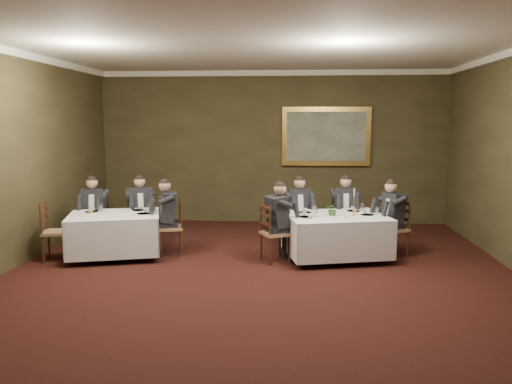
# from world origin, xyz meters

# --- Properties ---
(ground) EXTENTS (10.00, 10.00, 0.00)m
(ground) POSITION_xyz_m (0.00, 0.00, 0.00)
(ground) COLOR black
(ground) RESTS_ON ground
(ceiling) EXTENTS (8.00, 10.00, 0.10)m
(ceiling) POSITION_xyz_m (0.00, 0.00, 3.50)
(ceiling) COLOR silver
(ceiling) RESTS_ON back_wall
(back_wall) EXTENTS (8.00, 0.10, 3.50)m
(back_wall) POSITION_xyz_m (0.00, 5.00, 1.75)
(back_wall) COLOR #332B19
(back_wall) RESTS_ON ground
(front_wall) EXTENTS (8.00, 0.10, 3.50)m
(front_wall) POSITION_xyz_m (0.00, -5.00, 1.75)
(front_wall) COLOR #332B19
(front_wall) RESTS_ON ground
(crown_molding) EXTENTS (8.00, 10.00, 0.12)m
(crown_molding) POSITION_xyz_m (0.00, 0.00, 3.44)
(crown_molding) COLOR white
(crown_molding) RESTS_ON back_wall
(table_main) EXTENTS (1.95, 1.66, 0.67)m
(table_main) POSITION_xyz_m (1.23, 1.88, 0.45)
(table_main) COLOR black
(table_main) RESTS_ON ground
(table_second) EXTENTS (1.80, 1.55, 0.67)m
(table_second) POSITION_xyz_m (-2.60, 1.69, 0.45)
(table_second) COLOR black
(table_second) RESTS_ON ground
(chair_main_backleft) EXTENTS (0.56, 0.54, 1.00)m
(chair_main_backleft) POSITION_xyz_m (0.58, 2.62, 0.28)
(chair_main_backleft) COLOR #97724D
(chair_main_backleft) RESTS_ON ground
(diner_main_backleft) EXTENTS (0.54, 0.59, 1.35)m
(diner_main_backleft) POSITION_xyz_m (0.59, 2.61, 0.51)
(diner_main_backleft) COLOR black
(diner_main_backleft) RESTS_ON chair_main_backleft
(chair_main_backright) EXTENTS (0.49, 0.47, 1.00)m
(chair_main_backright) POSITION_xyz_m (1.47, 2.84, 0.28)
(chair_main_backright) COLOR #97724D
(chair_main_backright) RESTS_ON ground
(diner_main_backright) EXTENTS (0.46, 0.53, 1.35)m
(diner_main_backright) POSITION_xyz_m (1.47, 2.82, 0.51)
(diner_main_backright) COLOR black
(diner_main_backright) RESTS_ON chair_main_backright
(chair_main_endleft) EXTENTS (0.58, 0.58, 1.00)m
(chair_main_endleft) POSITION_xyz_m (0.20, 1.63, 0.28)
(chair_main_endleft) COLOR #97724D
(chair_main_endleft) RESTS_ON ground
(diner_main_endleft) EXTENTS (0.61, 0.58, 1.35)m
(diner_main_endleft) POSITION_xyz_m (0.21, 1.63, 0.51)
(diner_main_endleft) COLOR black
(diner_main_endleft) RESTS_ON chair_main_endleft
(chair_main_endright) EXTENTS (0.57, 0.57, 1.00)m
(chair_main_endright) POSITION_xyz_m (2.27, 2.14, 0.28)
(chair_main_endright) COLOR #97724D
(chair_main_endright) RESTS_ON ground
(diner_main_endright) EXTENTS (0.60, 0.56, 1.35)m
(diner_main_endright) POSITION_xyz_m (2.26, 2.14, 0.51)
(diner_main_endright) COLOR black
(diner_main_endright) RESTS_ON chair_main_endright
(chair_sec_backleft) EXTENTS (0.45, 0.43, 1.00)m
(chair_sec_backleft) POSITION_xyz_m (-3.20, 2.34, 0.28)
(chair_sec_backleft) COLOR #97724D
(chair_sec_backleft) RESTS_ON ground
(diner_sec_backleft) EXTENTS (0.43, 0.49, 1.35)m
(diner_sec_backleft) POSITION_xyz_m (-3.20, 2.33, 0.51)
(diner_sec_backleft) COLOR black
(diner_sec_backleft) RESTS_ON chair_sec_backleft
(chair_sec_backright) EXTENTS (0.58, 0.57, 1.00)m
(chair_sec_backright) POSITION_xyz_m (-2.42, 2.56, 0.28)
(chair_sec_backright) COLOR #97724D
(chair_sec_backright) RESTS_ON ground
(diner_sec_backright) EXTENTS (0.57, 0.60, 1.35)m
(diner_sec_backright) POSITION_xyz_m (-2.41, 2.55, 0.51)
(diner_sec_backright) COLOR black
(diner_sec_backright) RESTS_ON chair_sec_backright
(chair_sec_endright) EXTENTS (0.52, 0.54, 1.00)m
(chair_sec_endright) POSITION_xyz_m (-1.66, 1.95, 0.28)
(chair_sec_endright) COLOR #97724D
(chair_sec_endright) RESTS_ON ground
(diner_sec_endright) EXTENTS (0.57, 0.51, 1.35)m
(diner_sec_endright) POSITION_xyz_m (-1.67, 1.95, 0.51)
(diner_sec_endright) COLOR black
(diner_sec_endright) RESTS_ON chair_sec_endright
(chair_sec_endleft) EXTENTS (0.51, 0.52, 1.00)m
(chair_sec_endleft) POSITION_xyz_m (-3.54, 1.43, 0.28)
(chair_sec_endleft) COLOR #97724D
(chair_sec_endleft) RESTS_ON ground
(centerpiece) EXTENTS (0.24, 0.21, 0.24)m
(centerpiece) POSITION_xyz_m (1.18, 1.86, 0.88)
(centerpiece) COLOR #2D5926
(centerpiece) RESTS_ON table_main
(candlestick) EXTENTS (0.07, 0.07, 0.48)m
(candlestick) POSITION_xyz_m (1.53, 1.89, 0.94)
(candlestick) COLOR #B28136
(candlestick) RESTS_ON table_main
(place_setting_table_main) EXTENTS (0.33, 0.31, 0.14)m
(place_setting_table_main) POSITION_xyz_m (0.76, 2.15, 0.80)
(place_setting_table_main) COLOR white
(place_setting_table_main) RESTS_ON table_main
(place_setting_table_second) EXTENTS (0.33, 0.32, 0.14)m
(place_setting_table_second) POSITION_xyz_m (-3.03, 1.92, 0.80)
(place_setting_table_second) COLOR white
(place_setting_table_second) RESTS_ON table_second
(painting) EXTENTS (2.01, 0.09, 1.34)m
(painting) POSITION_xyz_m (1.23, 4.94, 2.01)
(painting) COLOR #E6B854
(painting) RESTS_ON back_wall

